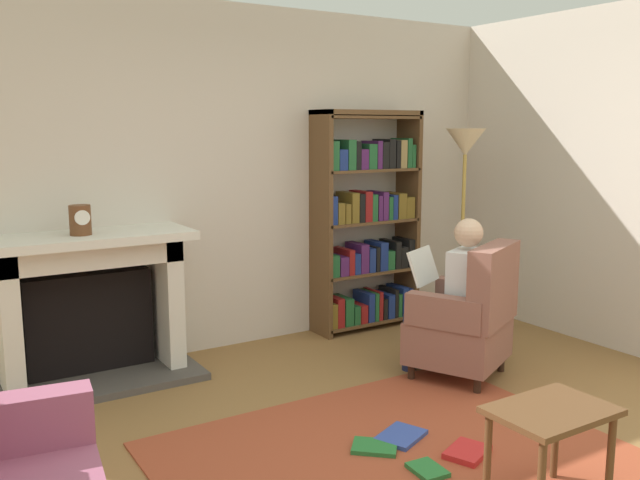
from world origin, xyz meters
name	(u,v)px	position (x,y,z in m)	size (l,w,h in m)	color
ground	(429,480)	(0.00, 0.00, 0.00)	(14.00, 14.00, 0.00)	olive
back_wall	(219,180)	(0.00, 2.55, 1.35)	(5.60, 0.10, 2.70)	beige
side_wall_right	(577,177)	(2.65, 1.25, 1.35)	(0.10, 5.20, 2.70)	beige
area_rug	(392,455)	(0.00, 0.30, 0.01)	(2.40, 1.80, 0.01)	#9E4329
fireplace	(91,302)	(-1.09, 2.30, 0.56)	(1.39, 0.64, 1.05)	#4C4742
mantel_clock	(80,220)	(-1.14, 2.20, 1.15)	(0.14, 0.14, 0.20)	brown
bookshelf	(367,223)	(1.29, 2.33, 0.93)	(0.97, 0.32, 1.90)	brown
armchair_reading	(468,320)	(1.17, 0.95, 0.42)	(0.85, 0.84, 0.97)	#331E14
seated_reader	(453,290)	(1.12, 1.05, 0.62)	(0.52, 0.60, 1.14)	silver
side_table	(551,424)	(0.30, -0.47, 0.41)	(0.56, 0.39, 0.49)	brown
scattered_books	(420,448)	(0.15, 0.25, 0.03)	(0.69, 0.63, 0.03)	red
floor_lamp	(465,161)	(1.80, 1.69, 1.48)	(0.32, 0.32, 1.75)	#B7933F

